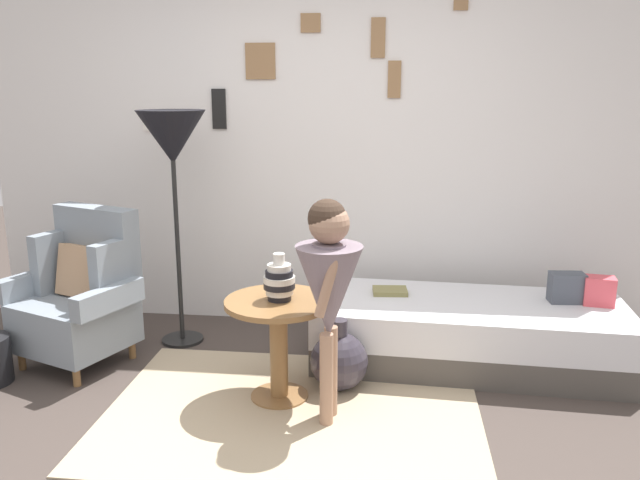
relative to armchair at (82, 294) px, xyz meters
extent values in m
plane|color=#423833|center=(1.36, -1.03, -0.44)|extent=(12.00, 12.00, 0.00)
cube|color=silver|center=(1.36, 0.92, 0.86)|extent=(4.80, 0.10, 2.60)
cube|color=black|center=(0.69, 0.87, 1.11)|extent=(0.10, 0.02, 0.28)
cube|color=silver|center=(0.69, 0.86, 1.11)|extent=(0.08, 0.01, 0.22)
cube|color=white|center=(0.19, 0.87, 1.01)|extent=(0.13, 0.02, 0.11)
cube|color=gray|center=(0.19, 0.86, 1.01)|extent=(0.10, 0.01, 0.09)
cube|color=olive|center=(0.99, 0.87, 1.44)|extent=(0.21, 0.02, 0.24)
cube|color=silver|center=(0.99, 0.86, 1.44)|extent=(0.16, 0.01, 0.19)
cube|color=olive|center=(1.91, 0.87, 1.31)|extent=(0.09, 0.02, 0.25)
cube|color=silver|center=(1.91, 0.86, 1.31)|extent=(0.07, 0.01, 0.19)
cube|color=olive|center=(1.80, 0.87, 1.58)|extent=(0.10, 0.02, 0.26)
cube|color=gray|center=(1.80, 0.86, 1.58)|extent=(0.07, 0.01, 0.20)
cube|color=olive|center=(1.34, 0.87, 1.68)|extent=(0.13, 0.02, 0.12)
cube|color=#606060|center=(1.34, 0.86, 1.68)|extent=(0.10, 0.01, 0.10)
cube|color=tan|center=(1.42, -0.52, -0.43)|extent=(2.00, 1.45, 0.01)
cylinder|color=olive|center=(-0.33, -0.19, -0.38)|extent=(0.04, 0.04, 0.12)
cylinder|color=olive|center=(0.12, -0.36, -0.38)|extent=(0.04, 0.04, 0.12)
cylinder|color=olive|center=(-0.17, 0.23, -0.38)|extent=(0.04, 0.04, 0.12)
cylinder|color=olive|center=(0.28, 0.06, -0.38)|extent=(0.04, 0.04, 0.12)
cube|color=gray|center=(-0.03, -0.07, -0.17)|extent=(0.76, 0.74, 0.30)
cube|color=gray|center=(0.06, 0.15, 0.26)|extent=(0.61, 0.35, 0.55)
cube|color=gray|center=(-0.23, 0.12, 0.17)|extent=(0.19, 0.32, 0.39)
cube|color=gray|center=(0.25, -0.07, 0.17)|extent=(0.19, 0.32, 0.39)
cube|color=gray|center=(-0.34, 0.04, 0.05)|extent=(0.27, 0.50, 0.14)
cube|color=gray|center=(0.27, -0.20, 0.05)|extent=(0.27, 0.50, 0.14)
cube|color=tan|center=(0.01, 0.03, 0.14)|extent=(0.40, 0.29, 0.33)
cube|color=#4C4742|center=(2.42, 0.24, -0.35)|extent=(1.94, 0.90, 0.18)
cube|color=silver|center=(2.42, 0.24, -0.15)|extent=(1.94, 0.90, 0.22)
cube|color=#D64C56|center=(3.19, 0.29, 0.05)|extent=(0.19, 0.15, 0.18)
cube|color=#474C56|center=(3.01, 0.32, 0.05)|extent=(0.21, 0.13, 0.19)
cylinder|color=olive|center=(1.32, -0.37, -0.43)|extent=(0.32, 0.32, 0.02)
cylinder|color=olive|center=(1.32, -0.37, -0.15)|extent=(0.10, 0.10, 0.53)
cylinder|color=olive|center=(1.32, -0.37, 0.13)|extent=(0.59, 0.59, 0.03)
cylinder|color=black|center=(1.33, -0.37, 0.16)|extent=(0.13, 0.13, 0.03)
cylinder|color=silver|center=(1.33, -0.37, 0.19)|extent=(0.15, 0.15, 0.03)
cylinder|color=black|center=(1.33, -0.37, 0.23)|extent=(0.17, 0.17, 0.03)
cylinder|color=silver|center=(1.33, -0.37, 0.26)|extent=(0.17, 0.17, 0.03)
cylinder|color=black|center=(1.33, -0.37, 0.29)|extent=(0.15, 0.15, 0.03)
cylinder|color=silver|center=(1.33, -0.37, 0.32)|extent=(0.13, 0.13, 0.03)
cylinder|color=silver|center=(1.33, -0.37, 0.37)|extent=(0.06, 0.06, 0.06)
cylinder|color=black|center=(0.51, 0.37, -0.43)|extent=(0.28, 0.28, 0.02)
cylinder|color=black|center=(0.51, 0.37, 0.31)|extent=(0.03, 0.03, 1.46)
cone|color=black|center=(0.51, 0.37, 0.95)|extent=(0.44, 0.44, 0.34)
cylinder|color=#A37A60|center=(1.61, -0.63, -0.19)|extent=(0.07, 0.07, 0.50)
cylinder|color=#A37A60|center=(1.62, -0.53, -0.19)|extent=(0.07, 0.07, 0.50)
cone|color=slate|center=(1.62, -0.58, 0.27)|extent=(0.34, 0.34, 0.48)
cylinder|color=slate|center=(1.62, -0.58, 0.43)|extent=(0.17, 0.17, 0.18)
cylinder|color=#A37A60|center=(1.62, -0.70, 0.33)|extent=(0.14, 0.07, 0.32)
cylinder|color=#A37A60|center=(1.65, -0.47, 0.33)|extent=(0.14, 0.07, 0.32)
sphere|color=#A37A60|center=(1.62, -0.58, 0.62)|extent=(0.20, 0.20, 0.20)
sphere|color=#38281E|center=(1.61, -0.58, 0.64)|extent=(0.19, 0.19, 0.19)
cube|color=olive|center=(1.92, 0.36, -0.02)|extent=(0.23, 0.18, 0.03)
sphere|color=#332D38|center=(1.64, -0.21, -0.27)|extent=(0.34, 0.34, 0.34)
cylinder|color=#332D38|center=(1.64, -0.21, -0.06)|extent=(0.09, 0.09, 0.09)
camera|label=1|loc=(1.93, -3.61, 1.27)|focal=35.83mm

